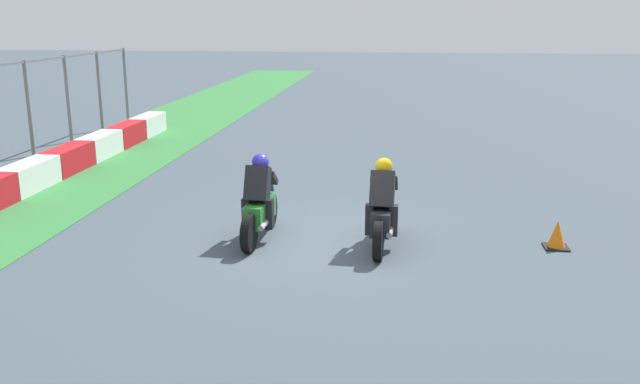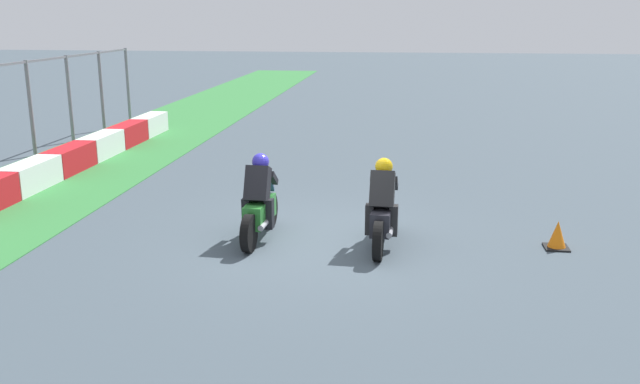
{
  "view_description": "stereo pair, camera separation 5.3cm",
  "coord_description": "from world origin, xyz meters",
  "views": [
    {
      "loc": [
        -11.17,
        -1.39,
        3.85
      ],
      "look_at": [
        -0.01,
        -0.03,
        0.9
      ],
      "focal_mm": 38.3,
      "sensor_mm": 36.0,
      "label": 1
    },
    {
      "loc": [
        -11.16,
        -1.45,
        3.85
      ],
      "look_at": [
        -0.01,
        -0.03,
        0.9
      ],
      "focal_mm": 38.3,
      "sensor_mm": 36.0,
      "label": 2
    }
  ],
  "objects": [
    {
      "name": "ground_plane",
      "position": [
        0.0,
        0.0,
        0.0
      ],
      "size": [
        120.0,
        120.0,
        0.0
      ],
      "primitive_type": "plane",
      "color": "#414F58"
    },
    {
      "name": "rider_lane_a",
      "position": [
        -0.08,
        -1.11,
        0.62
      ],
      "size": [
        2.04,
        0.55,
        1.51
      ],
      "rotation": [
        0.0,
        0.0,
        -0.05
      ],
      "color": "black",
      "rests_on": "ground_plane"
    },
    {
      "name": "rider_lane_b",
      "position": [
        0.04,
        1.03,
        0.62
      ],
      "size": [
        2.04,
        0.55,
        1.51
      ],
      "rotation": [
        0.0,
        0.0,
        -0.05
      ],
      "color": "black",
      "rests_on": "ground_plane"
    },
    {
      "name": "traffic_cone",
      "position": [
        0.17,
        -4.04,
        0.22
      ],
      "size": [
        0.4,
        0.4,
        0.48
      ],
      "color": "black",
      "rests_on": "ground_plane"
    }
  ]
}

